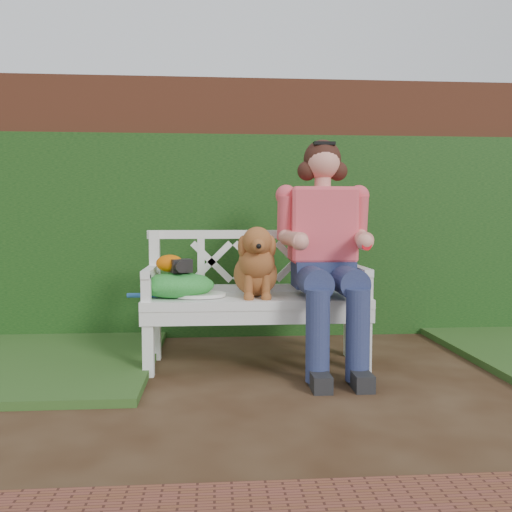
{
  "coord_description": "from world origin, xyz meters",
  "views": [
    {
      "loc": [
        -0.68,
        -2.94,
        1.0
      ],
      "look_at": [
        -0.41,
        0.69,
        0.75
      ],
      "focal_mm": 38.0,
      "sensor_mm": 36.0,
      "label": 1
    }
  ],
  "objects": [
    {
      "name": "ground",
      "position": [
        0.0,
        0.0,
        0.0
      ],
      "size": [
        60.0,
        60.0,
        0.0
      ],
      "primitive_type": "plane",
      "color": "black"
    },
    {
      "name": "brick_wall",
      "position": [
        0.0,
        1.9,
        1.1
      ],
      "size": [
        10.0,
        0.3,
        2.2
      ],
      "primitive_type": "cube",
      "color": "brown",
      "rests_on": "ground"
    },
    {
      "name": "ivy_hedge",
      "position": [
        0.0,
        1.68,
        0.85
      ],
      "size": [
        10.0,
        0.18,
        1.7
      ],
      "primitive_type": "cube",
      "color": "#2C571B",
      "rests_on": "ground"
    },
    {
      "name": "garden_bench",
      "position": [
        -0.41,
        0.69,
        0.24
      ],
      "size": [
        1.61,
        0.69,
        0.48
      ],
      "primitive_type": null,
      "rotation": [
        0.0,
        0.0,
        0.06
      ],
      "color": "white",
      "rests_on": "ground"
    },
    {
      "name": "seated_woman",
      "position": [
        0.05,
        0.67,
        0.79
      ],
      "size": [
        0.96,
        1.08,
        1.58
      ],
      "primitive_type": null,
      "rotation": [
        0.0,
        0.0,
        -0.4
      ],
      "color": "#F0396A",
      "rests_on": "ground"
    },
    {
      "name": "dog",
      "position": [
        -0.41,
        0.64,
        0.72
      ],
      "size": [
        0.44,
        0.51,
        0.48
      ],
      "primitive_type": null,
      "rotation": [
        0.0,
        0.0,
        0.35
      ],
      "color": "#A77428",
      "rests_on": "garden_bench"
    },
    {
      "name": "tennis_racket",
      "position": [
        -0.82,
        0.65,
        0.5
      ],
      "size": [
        0.71,
        0.37,
        0.03
      ],
      "primitive_type": null,
      "rotation": [
        0.0,
        0.0,
        0.12
      ],
      "color": "silver",
      "rests_on": "garden_bench"
    },
    {
      "name": "green_bag",
      "position": [
        -0.94,
        0.66,
        0.56
      ],
      "size": [
        0.6,
        0.54,
        0.17
      ],
      "primitive_type": null,
      "rotation": [
        0.0,
        0.0,
        -0.41
      ],
      "color": "#296E2E",
      "rests_on": "garden_bench"
    },
    {
      "name": "camera_item",
      "position": [
        -0.91,
        0.64,
        0.69
      ],
      "size": [
        0.16,
        0.14,
        0.09
      ],
      "primitive_type": "cube",
      "rotation": [
        0.0,
        0.0,
        0.34
      ],
      "color": "black",
      "rests_on": "green_bag"
    },
    {
      "name": "baseball_glove",
      "position": [
        -0.98,
        0.68,
        0.7
      ],
      "size": [
        0.22,
        0.2,
        0.12
      ],
      "primitive_type": "ellipsoid",
      "rotation": [
        0.0,
        0.0,
        -0.42
      ],
      "color": "#CC5A04",
      "rests_on": "green_bag"
    }
  ]
}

